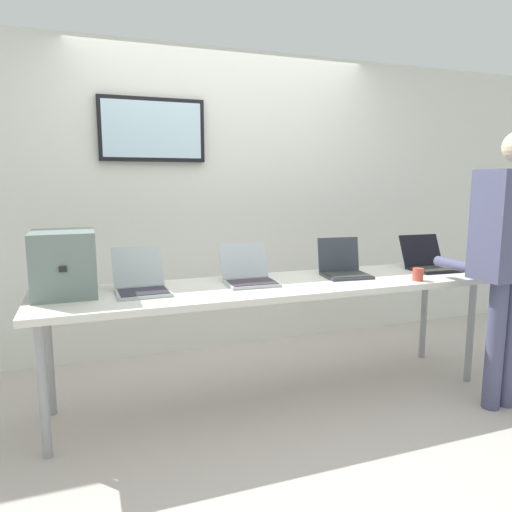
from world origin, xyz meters
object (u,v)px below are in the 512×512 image
at_px(workbench, 277,291).
at_px(equipment_box, 64,263).
at_px(laptop_station_0, 141,282).
at_px(laptop_station_3, 429,262).
at_px(coffee_mug, 418,274).
at_px(person, 510,244).
at_px(laptop_station_2, 343,267).
at_px(laptop_station_1, 248,274).

bearing_deg(workbench, equipment_box, 174.33).
xyz_separation_m(laptop_station_0, laptop_station_3, (2.14, 0.00, -0.00)).
height_order(equipment_box, coffee_mug, equipment_box).
bearing_deg(workbench, laptop_station_3, 2.73).
xyz_separation_m(equipment_box, person, (2.59, -0.75, 0.09)).
relative_size(laptop_station_3, coffee_mug, 4.41).
bearing_deg(laptop_station_2, laptop_station_1, 179.13).
bearing_deg(equipment_box, coffee_mug, -9.68).
bearing_deg(laptop_station_1, equipment_box, 177.69).
xyz_separation_m(laptop_station_2, person, (0.76, -0.69, 0.22)).
distance_m(laptop_station_0, laptop_station_3, 2.14).
relative_size(equipment_box, laptop_station_2, 1.20).
height_order(equipment_box, laptop_station_2, equipment_box).
height_order(laptop_station_2, coffee_mug, laptop_station_2).
relative_size(workbench, coffee_mug, 35.88).
height_order(workbench, person, person).
bearing_deg(laptop_station_2, workbench, -172.42).
xyz_separation_m(laptop_station_1, coffee_mug, (1.09, -0.33, -0.01)).
relative_size(laptop_station_1, person, 0.22).
bearing_deg(laptop_station_2, laptop_station_0, -179.41).
relative_size(workbench, laptop_station_0, 7.70).
bearing_deg(laptop_station_1, laptop_station_0, -177.93).
bearing_deg(laptop_station_3, laptop_station_1, 179.14).
xyz_separation_m(laptop_station_3, coffee_mug, (-0.35, -0.31, -0.02)).
distance_m(laptop_station_1, person, 1.65).
distance_m(laptop_station_0, laptop_station_1, 0.70).
height_order(equipment_box, laptop_station_0, equipment_box).
distance_m(equipment_box, laptop_station_3, 2.57).
bearing_deg(laptop_station_2, coffee_mug, -39.98).
bearing_deg(person, coffee_mug, 135.57).
xyz_separation_m(workbench, equipment_box, (-1.29, 0.13, 0.24)).
height_order(equipment_box, laptop_station_1, equipment_box).
bearing_deg(laptop_station_2, person, -42.27).
height_order(laptop_station_0, person, person).
bearing_deg(person, laptop_station_1, 154.43).
height_order(workbench, laptop_station_3, laptop_station_3).
bearing_deg(coffee_mug, laptop_station_3, 41.35).
bearing_deg(laptop_station_0, laptop_station_1, 2.07).
bearing_deg(laptop_station_1, laptop_station_2, -0.87).
height_order(workbench, laptop_station_0, laptop_station_0).
bearing_deg(equipment_box, laptop_station_2, -1.75).
bearing_deg(coffee_mug, laptop_station_1, 163.07).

